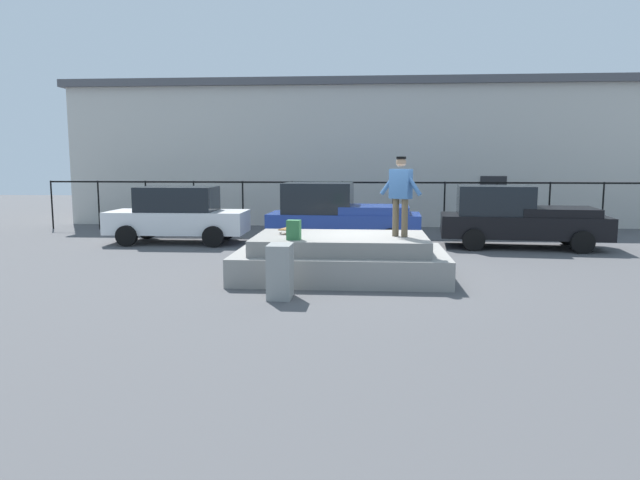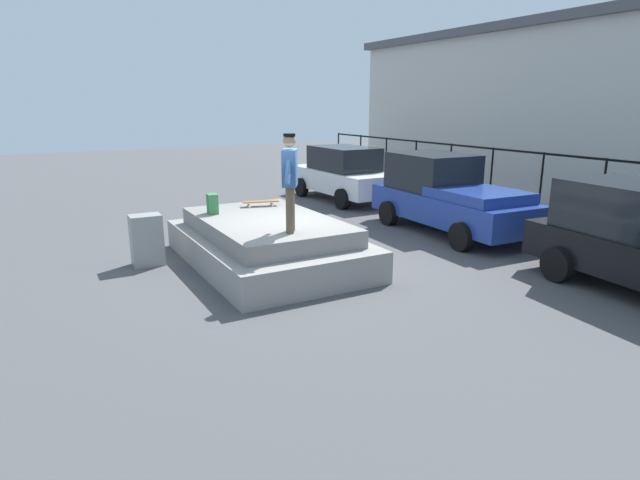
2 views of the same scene
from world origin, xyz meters
name	(u,v)px [view 2 (image 2 of 2)]	position (x,y,z in m)	size (l,w,h in m)	color
ground_plane	(292,268)	(0.00, 0.00, 0.00)	(60.00, 60.00, 0.00)	#4C4C4F
concrete_ledge	(267,242)	(-0.60, -0.27, 0.43)	(4.62, 2.88, 0.93)	gray
skateboarder	(290,176)	(0.70, -0.36, 1.94)	(0.90, 0.60, 1.73)	brown
skateboard	(261,202)	(-1.81, 0.12, 1.03)	(0.40, 0.83, 0.12)	brown
backpack	(212,204)	(-1.55, -1.07, 1.14)	(0.28, 0.20, 0.41)	#33723F
car_white_sedan_near	(344,173)	(-5.96, 4.86, 0.89)	(4.32, 2.03, 1.77)	white
car_blue_pickup_mid	(447,195)	(-0.89, 4.77, 0.93)	(4.68, 2.15, 1.91)	navy
utility_box	(147,240)	(-1.64, -2.43, 0.51)	(0.44, 0.60, 1.02)	gray
fence_row	(571,177)	(0.00, 8.30, 1.26)	(24.06, 0.06, 1.84)	black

